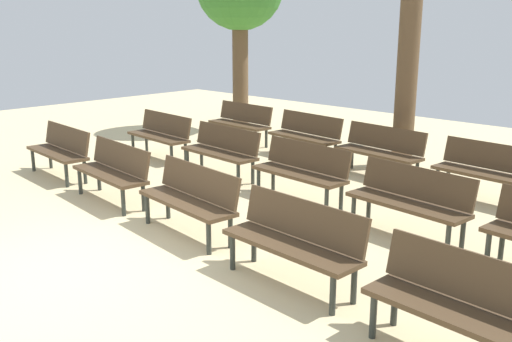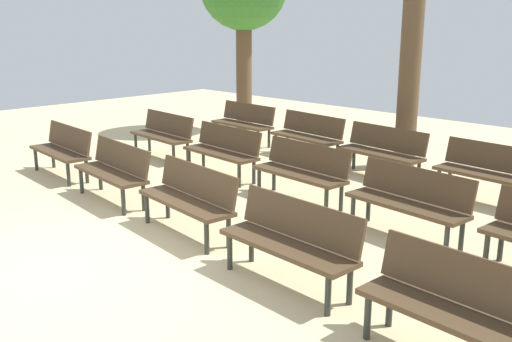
# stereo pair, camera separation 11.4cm
# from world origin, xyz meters

# --- Properties ---
(ground_plane) EXTENTS (24.16, 24.16, 0.00)m
(ground_plane) POSITION_xyz_m (0.00, 0.00, 0.00)
(ground_plane) COLOR beige
(bench_r0_c0) EXTENTS (1.63, 0.59, 0.87)m
(bench_r0_c0) POSITION_xyz_m (-3.64, 1.84, 0.50)
(bench_r0_c0) COLOR #4C3823
(bench_r0_c0) RESTS_ON ground_plane
(bench_r0_c1) EXTENTS (1.64, 0.62, 0.87)m
(bench_r0_c1) POSITION_xyz_m (-1.74, 1.69, 0.50)
(bench_r0_c1) COLOR #4C3823
(bench_r0_c1) RESTS_ON ground_plane
(bench_r0_c2) EXTENTS (1.64, 0.63, 0.87)m
(bench_r0_c2) POSITION_xyz_m (0.15, 1.61, 0.50)
(bench_r0_c2) COLOR #4C3823
(bench_r0_c2) RESTS_ON ground_plane
(bench_r0_c3) EXTENTS (1.62, 0.55, 0.87)m
(bench_r0_c3) POSITION_xyz_m (2.04, 1.42, 0.50)
(bench_r0_c3) COLOR #4C3823
(bench_r0_c3) RESTS_ON ground_plane
(bench_r0_c4) EXTENTS (1.62, 0.56, 0.87)m
(bench_r0_c4) POSITION_xyz_m (3.93, 1.27, 0.50)
(bench_r0_c4) COLOR #4C3823
(bench_r0_c4) RESTS_ON ground_plane
(bench_r1_c0) EXTENTS (1.63, 0.59, 0.87)m
(bench_r1_c0) POSITION_xyz_m (-3.55, 3.92, 0.50)
(bench_r1_c0) COLOR #4C3823
(bench_r1_c0) RESTS_ON ground_plane
(bench_r1_c1) EXTENTS (1.63, 0.57, 0.87)m
(bench_r1_c1) POSITION_xyz_m (-1.61, 3.77, 0.50)
(bench_r1_c1) COLOR #4C3823
(bench_r1_c1) RESTS_ON ground_plane
(bench_r1_c2) EXTENTS (1.63, 0.58, 0.87)m
(bench_r1_c2) POSITION_xyz_m (0.27, 3.66, 0.50)
(bench_r1_c2) COLOR #4C3823
(bench_r1_c2) RESTS_ON ground_plane
(bench_r1_c3) EXTENTS (1.64, 0.62, 0.87)m
(bench_r1_c3) POSITION_xyz_m (2.18, 3.47, 0.50)
(bench_r1_c3) COLOR #4C3823
(bench_r1_c3) RESTS_ON ground_plane
(bench_r2_c0) EXTENTS (1.62, 0.55, 0.87)m
(bench_r2_c0) POSITION_xyz_m (-3.40, 6.00, 0.50)
(bench_r2_c0) COLOR #4C3823
(bench_r2_c0) RESTS_ON ground_plane
(bench_r2_c1) EXTENTS (1.64, 0.63, 0.87)m
(bench_r2_c1) POSITION_xyz_m (-1.46, 5.88, 0.50)
(bench_r2_c1) COLOR #4C3823
(bench_r2_c1) RESTS_ON ground_plane
(bench_r2_c2) EXTENTS (1.64, 0.63, 0.87)m
(bench_r2_c2) POSITION_xyz_m (0.36, 5.69, 0.50)
(bench_r2_c2) COLOR #4C3823
(bench_r2_c2) RESTS_ON ground_plane
(bench_r2_c3) EXTENTS (1.63, 0.60, 0.87)m
(bench_r2_c3) POSITION_xyz_m (2.29, 5.60, 0.50)
(bench_r2_c3) COLOR #4C3823
(bench_r2_c3) RESTS_ON ground_plane
(tree_2) EXTENTS (0.39, 0.39, 3.53)m
(tree_2) POSITION_xyz_m (0.22, 6.67, 1.76)
(tree_2) COLOR brown
(tree_2) RESTS_ON ground_plane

